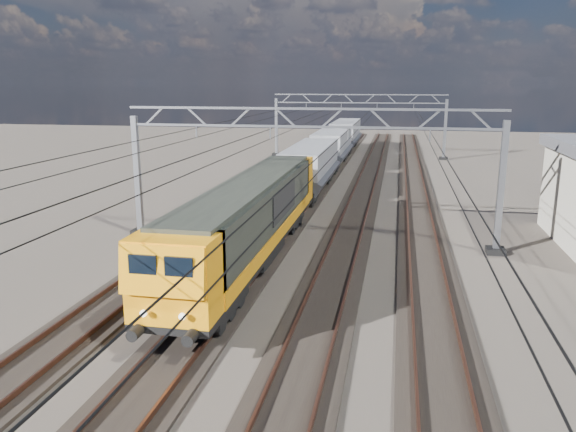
% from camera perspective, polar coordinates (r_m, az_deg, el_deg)
% --- Properties ---
extents(ground, '(160.00, 160.00, 0.00)m').
position_cam_1_polar(ground, '(26.09, 0.60, -5.20)').
color(ground, '#2A241F').
rests_on(ground, ground).
extents(track_outer_west, '(2.60, 140.00, 0.30)m').
position_cam_1_polar(track_outer_west, '(27.74, -11.71, -4.19)').
color(track_outer_west, black).
rests_on(track_outer_west, ground).
extents(track_loco, '(2.60, 140.00, 0.30)m').
position_cam_1_polar(track_loco, '(26.49, -3.67, -4.78)').
color(track_loco, black).
rests_on(track_loco, ground).
extents(track_inner_east, '(2.60, 140.00, 0.30)m').
position_cam_1_polar(track_inner_east, '(25.80, 4.99, -5.30)').
color(track_inner_east, black).
rests_on(track_inner_east, ground).
extents(track_outer_east, '(2.60, 140.00, 0.30)m').
position_cam_1_polar(track_outer_east, '(25.73, 13.93, -5.71)').
color(track_outer_east, black).
rests_on(track_outer_east, ground).
extents(catenary_gantry_mid, '(19.90, 0.90, 7.11)m').
position_cam_1_polar(catenary_gantry_mid, '(29.02, 2.07, 4.63)').
color(catenary_gantry_mid, gray).
rests_on(catenary_gantry_mid, ground).
extents(catenary_gantry_far, '(19.90, 0.90, 7.11)m').
position_cam_1_polar(catenary_gantry_far, '(64.63, 7.18, 9.35)').
color(catenary_gantry_far, gray).
rests_on(catenary_gantry_far, ground).
extents(overhead_wires, '(12.03, 140.00, 0.53)m').
position_cam_1_polar(overhead_wires, '(32.74, 3.21, 8.86)').
color(overhead_wires, black).
rests_on(overhead_wires, ground).
extents(locomotive, '(2.76, 21.10, 3.62)m').
position_cam_1_polar(locomotive, '(25.93, -3.71, -0.00)').
color(locomotive, black).
rests_on(locomotive, ground).
extents(hopper_wagon_lead, '(3.38, 13.00, 3.25)m').
position_cam_1_polar(hopper_wagon_lead, '(43.00, 2.31, 5.23)').
color(hopper_wagon_lead, black).
rests_on(hopper_wagon_lead, ground).
extents(hopper_wagon_mid, '(3.38, 13.00, 3.25)m').
position_cam_1_polar(hopper_wagon_mid, '(56.97, 4.52, 7.20)').
color(hopper_wagon_mid, black).
rests_on(hopper_wagon_mid, ground).
extents(hopper_wagon_third, '(3.38, 13.00, 3.25)m').
position_cam_1_polar(hopper_wagon_third, '(71.03, 5.87, 8.38)').
color(hopper_wagon_third, black).
rests_on(hopper_wagon_third, ground).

